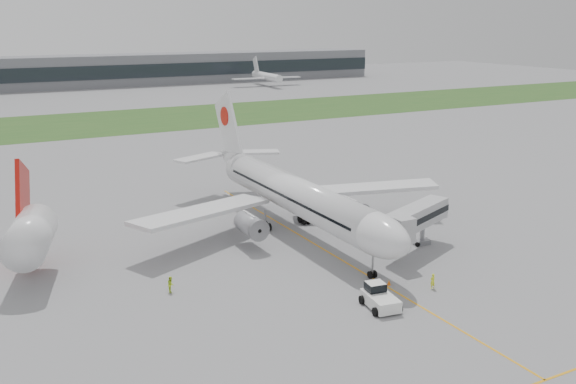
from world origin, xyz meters
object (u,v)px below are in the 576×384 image
jet_bridge (415,219)px  ground_crew_near (433,281)px  neighbor_aircraft (29,233)px  pushback_tug (379,297)px  airliner (292,193)px

jet_bridge → ground_crew_near: bearing=-141.3°
jet_bridge → neighbor_aircraft: 46.82m
pushback_tug → ground_crew_near: (8.10, 1.04, -0.20)m
ground_crew_near → airliner: bearing=-81.1°
jet_bridge → ground_crew_near: 12.19m
pushback_tug → jet_bridge: 17.99m
pushback_tug → neighbor_aircraft: size_ratio=0.28×
jet_bridge → neighbor_aircraft: bearing=139.4°
airliner → neighbor_aircraft: 35.03m
airliner → neighbor_aircraft: size_ratio=3.10×
pushback_tug → neighbor_aircraft: (-31.11, 25.25, 4.48)m
airliner → neighbor_aircraft: bearing=-177.8°
airliner → ground_crew_near: bearing=-80.6°
pushback_tug → ground_crew_near: size_ratio=2.77×
ground_crew_near → neighbor_aircraft: size_ratio=0.10×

